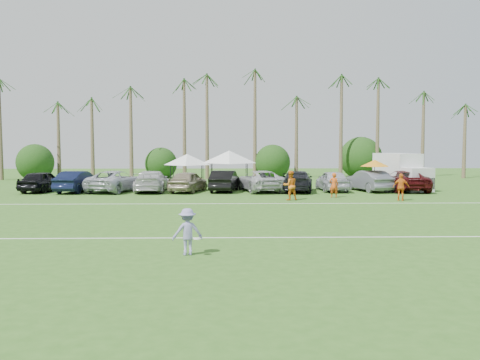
{
  "coord_description": "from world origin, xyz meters",
  "views": [
    {
      "loc": [
        1.09,
        -19.21,
        3.81
      ],
      "look_at": [
        1.87,
        12.38,
        1.6
      ],
      "focal_mm": 40.0,
      "sensor_mm": 36.0,
      "label": 1
    }
  ],
  "objects": [
    {
      "name": "bush_tree_0",
      "position": [
        -19.0,
        39.0,
        1.8
      ],
      "size": [
        4.0,
        4.0,
        4.0
      ],
      "color": "brown",
      "rests_on": "ground"
    },
    {
      "name": "parked_car_9",
      "position": [
        12.25,
        22.44,
        0.82
      ],
      "size": [
        2.93,
        5.26,
        1.64
      ],
      "primitive_type": "imported",
      "rotation": [
        0.0,
        0.0,
        3.4
      ],
      "color": "slate",
      "rests_on": "ground"
    },
    {
      "name": "sideline_player_a",
      "position": [
        8.54,
        17.63,
        0.86
      ],
      "size": [
        0.66,
        0.46,
        1.73
      ],
      "primitive_type": "imported",
      "rotation": [
        0.0,
        0.0,
        3.06
      ],
      "color": "#DA5018",
      "rests_on": "ground"
    },
    {
      "name": "parked_car_4",
      "position": [
        -1.91,
        22.1,
        0.82
      ],
      "size": [
        3.16,
        5.16,
        1.64
      ],
      "primitive_type": "imported",
      "rotation": [
        0.0,
        0.0,
        2.87
      ],
      "color": "gray",
      "rests_on": "ground"
    },
    {
      "name": "frisbee_player",
      "position": [
        -0.25,
        -1.23,
        0.8
      ],
      "size": [
        1.14,
        0.81,
        1.59
      ],
      "rotation": [
        0.0,
        0.0,
        3.37
      ],
      "color": "#8884BB",
      "rests_on": "ground"
    },
    {
      "name": "palm_tree_8",
      "position": [
        13.0,
        38.0,
        7.48
      ],
      "size": [
        2.4,
        2.4,
        8.9
      ],
      "color": "brown",
      "rests_on": "ground"
    },
    {
      "name": "parked_car_10",
      "position": [
        15.08,
        22.44,
        0.82
      ],
      "size": [
        2.84,
        5.96,
        1.64
      ],
      "primitive_type": "imported",
      "rotation": [
        0.0,
        0.0,
        3.12
      ],
      "color": "#470E10",
      "rests_on": "ground"
    },
    {
      "name": "parked_car_8",
      "position": [
        9.42,
        22.62,
        0.82
      ],
      "size": [
        2.11,
        4.89,
        1.64
      ],
      "primitive_type": "imported",
      "rotation": [
        0.0,
        0.0,
        3.18
      ],
      "color": "#B8BAC3",
      "rests_on": "ground"
    },
    {
      "name": "palm_tree_0",
      "position": [
        -22.0,
        38.0,
        7.48
      ],
      "size": [
        2.4,
        2.4,
        8.9
      ],
      "color": "brown",
      "rests_on": "ground"
    },
    {
      "name": "parked_car_2",
      "position": [
        -7.57,
        22.45,
        0.82
      ],
      "size": [
        4.21,
        6.42,
        1.64
      ],
      "primitive_type": "imported",
      "rotation": [
        0.0,
        0.0,
        2.87
      ],
      "color": "#B3B6BF",
      "rests_on": "ground"
    },
    {
      "name": "field_lines",
      "position": [
        0.0,
        8.0,
        0.01
      ],
      "size": [
        80.0,
        12.1,
        0.01
      ],
      "color": "white",
      "rests_on": "ground"
    },
    {
      "name": "bush_tree_2",
      "position": [
        6.0,
        39.0,
        1.8
      ],
      "size": [
        4.0,
        4.0,
        4.0
      ],
      "color": "brown",
      "rests_on": "ground"
    },
    {
      "name": "palm_tree_7",
      "position": [
        8.0,
        38.0,
        10.06
      ],
      "size": [
        2.4,
        2.4,
        11.9
      ],
      "color": "brown",
      "rests_on": "ground"
    },
    {
      "name": "market_umbrella",
      "position": [
        12.52,
        21.73,
        2.24
      ],
      "size": [
        2.24,
        2.24,
        2.49
      ],
      "color": "black",
      "rests_on": "ground"
    },
    {
      "name": "palm_tree_4",
      "position": [
        -4.0,
        38.0,
        7.48
      ],
      "size": [
        2.4,
        2.4,
        8.9
      ],
      "color": "brown",
      "rests_on": "ground"
    },
    {
      "name": "parked_car_3",
      "position": [
        -4.74,
        22.41,
        0.82
      ],
      "size": [
        2.31,
        5.66,
        1.64
      ],
      "primitive_type": "imported",
      "rotation": [
        0.0,
        0.0,
        3.14
      ],
      "color": "#BABABA",
      "rests_on": "ground"
    },
    {
      "name": "palm_tree_9",
      "position": [
        18.0,
        38.0,
        8.35
      ],
      "size": [
        2.4,
        2.4,
        9.9
      ],
      "color": "brown",
      "rests_on": "ground"
    },
    {
      "name": "parked_car_5",
      "position": [
        0.92,
        22.53,
        0.82
      ],
      "size": [
        2.48,
        5.19,
        1.64
      ],
      "primitive_type": "imported",
      "rotation": [
        0.0,
        0.0,
        2.99
      ],
      "color": "black",
      "rests_on": "ground"
    },
    {
      "name": "parked_car_7",
      "position": [
        6.58,
        22.18,
        0.82
      ],
      "size": [
        3.19,
        5.95,
        1.64
      ],
      "primitive_type": "imported",
      "rotation": [
        0.0,
        0.0,
        2.98
      ],
      "color": "black",
      "rests_on": "ground"
    },
    {
      "name": "parked_car_6",
      "position": [
        3.75,
        22.46,
        0.82
      ],
      "size": [
        3.85,
        6.33,
        1.64
      ],
      "primitive_type": "imported",
      "rotation": [
        0.0,
        0.0,
        3.34
      ],
      "color": "#B9BABC",
      "rests_on": "ground"
    },
    {
      "name": "palm_tree_1",
      "position": [
        -17.0,
        38.0,
        8.35
      ],
      "size": [
        2.4,
        2.4,
        9.9
      ],
      "color": "brown",
      "rests_on": "ground"
    },
    {
      "name": "palm_tree_11",
      "position": [
        27.0,
        38.0,
        10.06
      ],
      "size": [
        2.4,
        2.4,
        11.9
      ],
      "color": "brown",
      "rests_on": "ground"
    },
    {
      "name": "palm_tree_5",
      "position": [
        0.0,
        38.0,
        8.35
      ],
      "size": [
        2.4,
        2.4,
        9.9
      ],
      "color": "brown",
      "rests_on": "ground"
    },
    {
      "name": "ground",
      "position": [
        0.0,
        0.0,
        0.0
      ],
      "size": [
        120.0,
        120.0,
        0.0
      ],
      "primitive_type": "plane",
      "color": "#305C1B",
      "rests_on": "ground"
    },
    {
      "name": "bush_tree_3",
      "position": [
        16.0,
        39.0,
        1.8
      ],
      "size": [
        4.0,
        4.0,
        4.0
      ],
      "color": "brown",
      "rests_on": "ground"
    },
    {
      "name": "sideline_player_b",
      "position": [
        5.3,
        16.0,
        0.98
      ],
      "size": [
        1.06,
        0.89,
        1.96
      ],
      "primitive_type": "imported",
      "rotation": [
        0.0,
        0.0,
        3.31
      ],
      "color": "orange",
      "rests_on": "ground"
    },
    {
      "name": "parked_car_0",
      "position": [
        -13.24,
        22.5,
        0.82
      ],
      "size": [
        2.76,
        5.09,
        1.64
      ],
      "primitive_type": "imported",
      "rotation": [
        0.0,
        0.0,
        2.96
      ],
      "color": "black",
      "rests_on": "ground"
    },
    {
      "name": "bush_tree_1",
      "position": [
        -6.0,
        39.0,
        1.8
      ],
      "size": [
        4.0,
        4.0,
        4.0
      ],
      "color": "brown",
      "rests_on": "ground"
    },
    {
      "name": "palm_tree_2",
      "position": [
        -12.0,
        38.0,
        9.21
      ],
      "size": [
        2.4,
        2.4,
        10.9
      ],
      "color": "brown",
      "rests_on": "ground"
    },
    {
      "name": "parked_car_1",
      "position": [
        -10.41,
        22.17,
        0.82
      ],
      "size": [
        2.63,
        5.22,
        1.64
      ],
      "primitive_type": "imported",
      "rotation": [
        0.0,
        0.0,
        2.96
      ],
      "color": "black",
      "rests_on": "ground"
    },
    {
      "name": "box_truck",
      "position": [
        15.39,
        23.94,
        1.56
      ],
      "size": [
        3.52,
        6.03,
        2.93
      ],
      "rotation": [
        0.0,
        0.0,
        0.26
      ],
      "color": "silver",
      "rests_on": "ground"
    },
    {
      "name": "palm_tree_3",
      "position": [
        -8.0,
        38.0,
        10.06
      ],
      "size": [
        2.4,
        2.4,
        11.9
      ],
      "color": "brown",
      "rests_on": "ground"
    },
    {
      "name": "palm_tree_10",
      "position": [
        23.0,
        38.0,
        9.21
      ],
      "size": [
        2.4,
        2.4,
        10.9
      ],
      "color": "brown",
      "rests_on": "ground"
    },
    {
      "name": "palm_tree_6",
      "position": [
        4.0,
        38.0,
        9.21
      ],
      "size": [
        2.4,
        2.4,
        10.9
      ],
      "color": "brown",
      "rests_on": "ground"
    },
    {
      "name": "sideline_player_c",
      "position": [
        12.56,
        15.49,
        0.89
      ],
      "size": [
        1.13,
        0.76,
        1.79
      ],
      "primitive_type": "imported",
      "rotation": [
        0.0,
        0.0,
        2.8
      ],
      "color": "orange",
      "rests_on": "ground"
    },
    {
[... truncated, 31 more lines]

